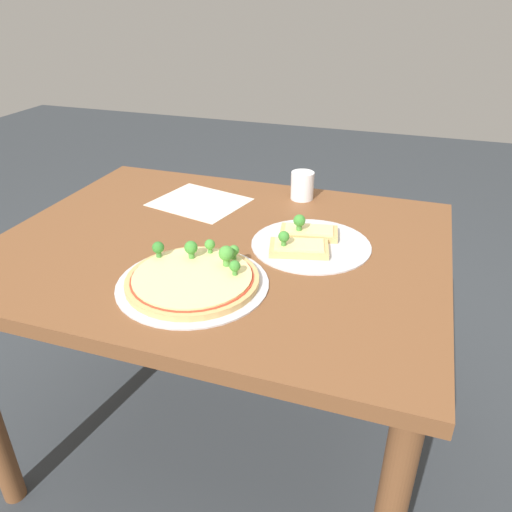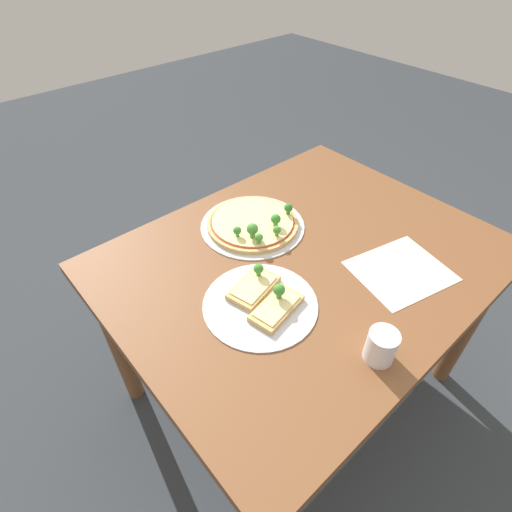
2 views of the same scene
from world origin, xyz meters
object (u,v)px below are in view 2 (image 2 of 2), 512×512
at_px(drinking_cup, 381,346).
at_px(pizza_tray_slice, 263,299).
at_px(pizza_tray_whole, 253,223).
at_px(dining_table, 303,278).

bearing_deg(drinking_cup, pizza_tray_slice, 106.06).
bearing_deg(drinking_cup, pizza_tray_whole, 79.45).
height_order(dining_table, pizza_tray_slice, pizza_tray_slice).
bearing_deg(dining_table, pizza_tray_slice, -166.51).
bearing_deg(pizza_tray_slice, pizza_tray_whole, 53.62).
relative_size(pizza_tray_whole, pizza_tray_slice, 1.11).
height_order(pizza_tray_whole, drinking_cup, drinking_cup).
xyz_separation_m(pizza_tray_whole, drinking_cup, (-0.10, -0.56, 0.03)).
distance_m(dining_table, drinking_cup, 0.40).
height_order(pizza_tray_slice, drinking_cup, drinking_cup).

